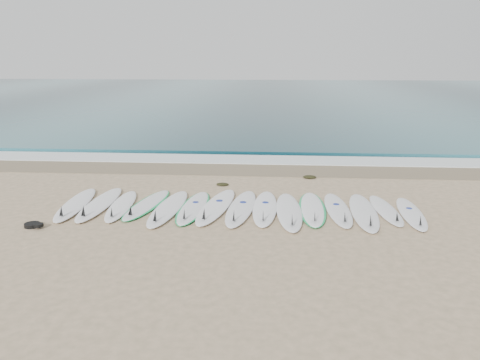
# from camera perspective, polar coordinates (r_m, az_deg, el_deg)

# --- Properties ---
(ground) EXTENTS (120.00, 120.00, 0.00)m
(ground) POSITION_cam_1_polar(r_m,az_deg,el_deg) (11.06, -0.02, -3.76)
(ground) COLOR tan
(ocean) EXTENTS (120.00, 55.00, 0.03)m
(ocean) POSITION_cam_1_polar(r_m,az_deg,el_deg) (43.10, 3.14, 10.25)
(ocean) COLOR #1E505C
(ocean) RESTS_ON ground
(wet_sand_band) EXTENTS (120.00, 1.80, 0.01)m
(wet_sand_band) POSITION_cam_1_polar(r_m,az_deg,el_deg) (14.99, 1.11, 1.29)
(wet_sand_band) COLOR #75664D
(wet_sand_band) RESTS_ON ground
(foam_band) EXTENTS (120.00, 1.40, 0.04)m
(foam_band) POSITION_cam_1_polar(r_m,az_deg,el_deg) (16.35, 1.37, 2.50)
(foam_band) COLOR silver
(foam_band) RESTS_ON ground
(wave_crest) EXTENTS (120.00, 1.00, 0.10)m
(wave_crest) POSITION_cam_1_polar(r_m,az_deg,el_deg) (17.81, 1.60, 3.63)
(wave_crest) COLOR #1E505C
(wave_crest) RESTS_ON ground
(surfboard_0) EXTENTS (0.81, 2.75, 0.35)m
(surfboard_0) POSITION_cam_1_polar(r_m,az_deg,el_deg) (12.00, -19.48, -2.83)
(surfboard_0) COLOR white
(surfboard_0) RESTS_ON ground
(surfboard_1) EXTENTS (0.59, 2.79, 0.36)m
(surfboard_1) POSITION_cam_1_polar(r_m,az_deg,el_deg) (11.84, -16.81, -2.83)
(surfboard_1) COLOR white
(surfboard_1) RESTS_ON ground
(surfboard_2) EXTENTS (0.72, 2.51, 0.32)m
(surfboard_2) POSITION_cam_1_polar(r_m,az_deg,el_deg) (11.58, -14.33, -3.08)
(surfboard_2) COLOR white
(surfboard_2) RESTS_ON ground
(surfboard_3) EXTENTS (0.97, 2.57, 0.32)m
(surfboard_3) POSITION_cam_1_polar(r_m,az_deg,el_deg) (11.57, -11.32, -2.96)
(surfboard_3) COLOR silver
(surfboard_3) RESTS_ON ground
(surfboard_4) EXTENTS (0.76, 2.86, 0.36)m
(surfboard_4) POSITION_cam_1_polar(r_m,az_deg,el_deg) (11.16, -8.81, -3.43)
(surfboard_4) COLOR white
(surfboard_4) RESTS_ON ground
(surfboard_5) EXTENTS (0.74, 2.62, 0.33)m
(surfboard_5) POSITION_cam_1_polar(r_m,az_deg,el_deg) (11.19, -5.74, -3.34)
(surfboard_5) COLOR white
(surfboard_5) RESTS_ON ground
(surfboard_6) EXTENTS (0.99, 2.94, 0.37)m
(surfboard_6) POSITION_cam_1_polar(r_m,az_deg,el_deg) (11.17, -3.00, -3.25)
(surfboard_6) COLOR white
(surfboard_6) RESTS_ON ground
(surfboard_7) EXTENTS (0.83, 2.87, 0.36)m
(surfboard_7) POSITION_cam_1_polar(r_m,az_deg,el_deg) (11.05, 0.09, -3.44)
(surfboard_7) COLOR white
(surfboard_7) RESTS_ON ground
(surfboard_8) EXTENTS (0.63, 2.74, 0.35)m
(surfboard_8) POSITION_cam_1_polar(r_m,az_deg,el_deg) (11.07, 3.04, -3.44)
(surfboard_8) COLOR white
(surfboard_8) RESTS_ON ground
(surfboard_9) EXTENTS (0.68, 2.84, 0.36)m
(surfboard_9) POSITION_cam_1_polar(r_m,az_deg,el_deg) (10.87, 6.01, -3.83)
(surfboard_9) COLOR white
(surfboard_9) RESTS_ON ground
(surfboard_10) EXTENTS (0.70, 2.65, 0.33)m
(surfboard_10) POSITION_cam_1_polar(r_m,az_deg,el_deg) (11.18, 8.80, -3.47)
(surfboard_10) COLOR white
(surfboard_10) RESTS_ON ground
(surfboard_11) EXTENTS (0.60, 2.61, 0.33)m
(surfboard_11) POSITION_cam_1_polar(r_m,az_deg,el_deg) (11.18, 11.88, -3.57)
(surfboard_11) COLOR white
(surfboard_11) RESTS_ON ground
(surfboard_12) EXTENTS (0.73, 2.85, 0.36)m
(surfboard_12) POSITION_cam_1_polar(r_m,az_deg,el_deg) (11.14, 14.89, -3.80)
(surfboard_12) COLOR white
(surfboard_12) RESTS_ON ground
(surfboard_13) EXTENTS (0.61, 2.34, 0.30)m
(surfboard_13) POSITION_cam_1_polar(r_m,az_deg,el_deg) (11.45, 17.41, -3.54)
(surfboard_13) COLOR white
(surfboard_13) RESTS_ON ground
(surfboard_14) EXTENTS (0.66, 2.44, 0.31)m
(surfboard_14) POSITION_cam_1_polar(r_m,az_deg,el_deg) (11.39, 20.20, -3.87)
(surfboard_14) COLOR white
(surfboard_14) RESTS_ON ground
(seaweed_near) EXTENTS (0.35, 0.27, 0.07)m
(seaweed_near) POSITION_cam_1_polar(r_m,az_deg,el_deg) (13.18, -2.15, -0.51)
(seaweed_near) COLOR black
(seaweed_near) RESTS_ON ground
(seaweed_far) EXTENTS (0.40, 0.31, 0.08)m
(seaweed_far) POSITION_cam_1_polar(r_m,az_deg,el_deg) (14.09, 8.48, 0.38)
(seaweed_far) COLOR black
(seaweed_far) RESTS_ON ground
(leash_coil) EXTENTS (0.46, 0.36, 0.11)m
(leash_coil) POSITION_cam_1_polar(r_m,az_deg,el_deg) (10.94, -23.87, -5.04)
(leash_coil) COLOR black
(leash_coil) RESTS_ON ground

